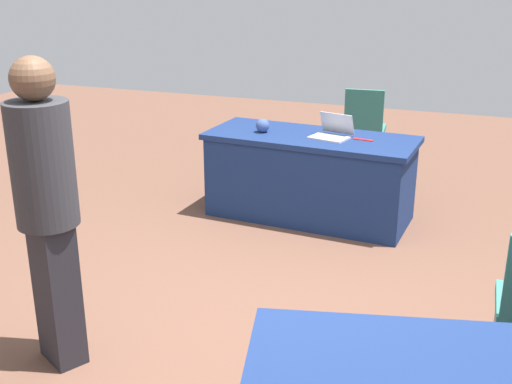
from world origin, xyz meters
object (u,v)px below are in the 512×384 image
laptop_silver (331,133)px  chair_tucked_right (364,124)px  person_attendee_browsing (47,201)px  scissors_red (363,140)px  yarn_ball (263,126)px  table_foreground (310,177)px

laptop_silver → chair_tucked_right: bearing=-76.0°
person_attendee_browsing → laptop_silver: 2.86m
chair_tucked_right → laptop_silver: 1.57m
laptop_silver → scissors_red: (-0.28, -0.01, -0.04)m
chair_tucked_right → person_attendee_browsing: 4.36m
yarn_ball → person_attendee_browsing: bearing=83.8°
chair_tucked_right → scissors_red: chair_tucked_right is taller
chair_tucked_right → yarn_ball: chair_tucked_right is taller
chair_tucked_right → yarn_ball: size_ratio=7.79×
table_foreground → scissors_red: bearing=180.0°
laptop_silver → table_foreground: bearing=9.6°
chair_tucked_right → laptop_silver: (-0.00, 1.54, 0.27)m
chair_tucked_right → laptop_silver: laptop_silver is taller
person_attendee_browsing → yarn_ball: 2.69m
chair_tucked_right → scissors_red: 1.57m
chair_tucked_right → laptop_silver: size_ratio=2.54×
person_attendee_browsing → chair_tucked_right: bearing=-73.8°
laptop_silver → yarn_ball: (0.63, 0.03, 0.02)m
table_foreground → chair_tucked_right: bearing=-96.9°
table_foreground → person_attendee_browsing: 2.87m
person_attendee_browsing → yarn_ball: bearing=-67.8°
table_foreground → chair_tucked_right: 1.55m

